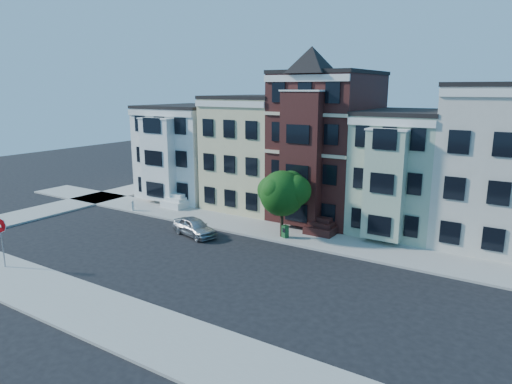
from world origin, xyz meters
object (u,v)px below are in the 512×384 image
Objects in this scene: street_tree at (282,196)px; fire_hydrant at (133,206)px; newspaper_box at (285,231)px; parked_car at (194,227)px; stop_sign at (2,239)px.

street_tree is 15.25m from fire_hydrant.
parked_car is at bearing -132.28° from newspaper_box.
stop_sign is at bearing -128.69° from street_tree.
street_tree is at bearing -47.80° from parked_car.
newspaper_box reaches higher than fire_hydrant.
parked_car is 4.42× the size of newspaper_box.
fire_hydrant is at bearing 111.70° from stop_sign.
stop_sign is (-5.61, -11.37, 1.23)m from parked_car.
newspaper_box is (0.32, -0.04, -2.60)m from street_tree.
fire_hydrant is at bearing -154.99° from newspaper_box.
newspaper_box is 15.33m from fire_hydrant.
newspaper_box is at bearing 2.67° from fire_hydrant.
street_tree reaches higher than parked_car.
street_tree is 2.62m from newspaper_box.
street_tree reaches higher than newspaper_box.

